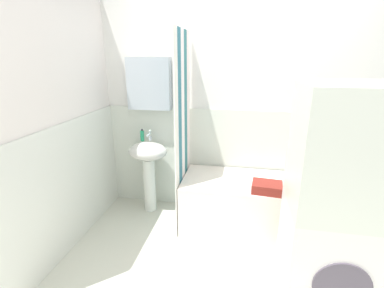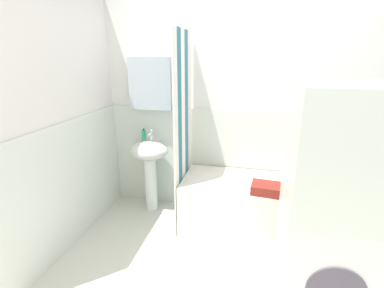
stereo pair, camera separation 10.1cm
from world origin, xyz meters
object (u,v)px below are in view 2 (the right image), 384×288
Objects in this scene: sink at (150,161)px; towel_folded at (267,189)px; conditioner_bottle at (327,170)px; washer_dryer_stack at (333,211)px; soap_dispenser at (144,135)px; lotion_bottle at (313,171)px; shampoo_bottle at (302,167)px; bathtub at (257,206)px.

sink is 3.04× the size of towel_folded.
towel_folded is at bearing -15.22° from sink.
washer_dryer_stack is (-0.23, -1.14, 0.17)m from conditioner_bottle.
lotion_bottle is (1.85, 0.04, -0.29)m from soap_dispenser.
conditioner_bottle is 0.24m from shampoo_bottle.
soap_dispenser is at bearing -178.15° from shampoo_bottle.
conditioner_bottle is at bearing 78.69° from washer_dryer_stack.
conditioner_bottle is at bearing -0.98° from lotion_bottle.
shampoo_bottle is at bearing 176.17° from conditioner_bottle.
lotion_bottle is at bearing 24.06° from bathtub.
washer_dryer_stack is (-0.10, -1.15, 0.19)m from lotion_bottle.
bathtub is at bearing -6.46° from sink.
lotion_bottle is at bearing 3.39° from sink.
towel_folded reaches higher than bathtub.
towel_folded is at bearing -143.42° from conditioner_bottle.
sink is at bearing -175.89° from shampoo_bottle.
shampoo_bottle is at bearing 4.11° from sink.
sink is at bearing -176.91° from conditioner_bottle.
washer_dryer_stack reaches higher than soap_dispenser.
washer_dryer_stack reaches higher than lotion_bottle.
conditioner_bottle is 0.97× the size of shampoo_bottle.
washer_dryer_stack is at bearing -61.05° from towel_folded.
soap_dispenser is at bearing 171.22° from bathtub.
lotion_bottle is at bearing 1.29° from soap_dispenser.
soap_dispenser is 2.00m from conditioner_bottle.
washer_dryer_stack is (1.67, -1.04, 0.19)m from sink.
bathtub is (1.30, -0.20, -0.63)m from soap_dispenser.
towel_folded is at bearing -127.97° from shampoo_bottle.
sink is at bearing 164.78° from towel_folded.
soap_dispenser is at bearing -178.85° from conditioner_bottle.
shampoo_bottle is at bearing 30.87° from bathtub.
conditioner_bottle is 1.29× the size of lotion_bottle.
washer_dryer_stack reaches higher than towel_folded.
washer_dryer_stack is (0.02, -1.16, 0.17)m from shampoo_bottle.
soap_dispenser is 0.09× the size of bathtub.
soap_dispenser reaches higher than sink.
bathtub is 9.63× the size of lotion_bottle.
sink is at bearing -38.18° from soap_dispenser.
bathtub is 0.69m from lotion_bottle.
soap_dispenser is 1.46m from bathtub.
conditioner_bottle is (1.98, 0.04, -0.26)m from soap_dispenser.
soap_dispenser is 0.09× the size of washer_dryer_stack.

